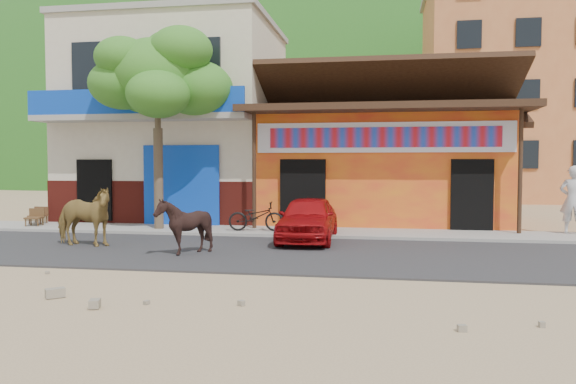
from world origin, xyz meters
name	(u,v)px	position (x,y,z in m)	size (l,w,h in m)	color
ground	(270,276)	(0.00, 0.00, 0.00)	(120.00, 120.00, 0.00)	#9E825B
road	(292,253)	(0.00, 2.50, 0.02)	(60.00, 5.00, 0.04)	#28282B
sidewalk	(312,233)	(0.00, 6.00, 0.06)	(60.00, 2.00, 0.12)	gray
dance_club	(382,171)	(2.00, 10.00, 1.80)	(8.00, 6.00, 3.60)	orange
cafe_building	(180,125)	(-5.50, 10.00, 3.50)	(7.00, 6.00, 7.00)	beige
apartment_front	(507,95)	(9.00, 24.00, 6.00)	(9.00, 9.00, 12.00)	#CC723F
hillside	(370,92)	(0.00, 70.00, 12.00)	(100.00, 40.00, 24.00)	#194C14
tree	(158,128)	(-4.60, 5.80, 3.12)	(3.00, 3.00, 6.00)	#2D721E
cow_tan	(83,217)	(-5.23, 2.59, 0.77)	(0.79, 1.73, 1.46)	olive
cow_dark	(184,226)	(-2.34, 1.83, 0.68)	(1.03, 1.16, 1.28)	black
red_car	(308,219)	(0.10, 4.44, 0.63)	(1.40, 3.47, 1.18)	#A10B0E
scooter	(256,216)	(-1.58, 5.69, 0.54)	(0.56, 1.61, 0.84)	black
pedestrian	(573,200)	(7.23, 6.54, 1.07)	(0.69, 0.45, 1.90)	silver
cafe_chair_left	(38,208)	(-9.00, 6.40, 0.63)	(0.47, 0.47, 1.01)	#462F17
cafe_chair_right	(34,210)	(-8.73, 5.81, 0.62)	(0.47, 0.47, 1.00)	#4B2F19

